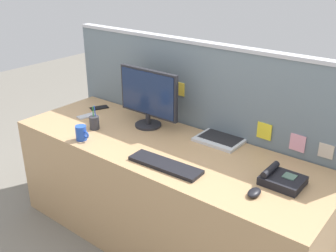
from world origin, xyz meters
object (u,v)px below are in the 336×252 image
Objects in this scene: desk_phone at (281,179)px; pen_cup at (94,123)px; cell_phone_silver_slab at (87,116)px; keyboard_main at (165,165)px; laptop at (225,131)px; coffee_mug at (81,133)px; cell_phone_black_slab at (99,108)px; desktop_monitor at (148,96)px; computer_mouse_right_hand at (254,193)px.

pen_cup is at bearing -174.49° from desk_phone.
keyboard_main is at bearing -1.47° from cell_phone_silver_slab.
laptop is 0.95m from coffee_mug.
desk_phone is 1.30m from coffee_mug.
desktop_monitor is at bearing 23.48° from cell_phone_black_slab.
pen_cup reaches higher than computer_mouse_right_hand.
desktop_monitor is 1.09m from computer_mouse_right_hand.
desktop_monitor is 2.89× the size of pen_cup.
desktop_monitor reaches higher than keyboard_main.
desktop_monitor reaches higher than cell_phone_black_slab.
cell_phone_silver_slab is at bearing -162.50° from laptop.
cell_phone_silver_slab is at bearing -161.13° from desktop_monitor.
desktop_monitor is 0.42m from pen_cup.
desk_phone is at bearing -30.02° from laptop.
laptop reaches higher than cell_phone_black_slab.
laptop is 0.66× the size of keyboard_main.
pen_cup is at bearing 111.70° from coffee_mug.
cell_phone_silver_slab is at bearing 171.30° from computer_mouse_right_hand.
desktop_monitor is at bearing 171.84° from desk_phone.
laptop reaches higher than coffee_mug.
desktop_monitor is 3.54× the size of cell_phone_black_slab.
laptop is 1.07m from cell_phone_silver_slab.
cell_phone_black_slab is at bearing 155.18° from keyboard_main.
coffee_mug reaches higher than cell_phone_black_slab.
desktop_monitor reaches higher than coffee_mug.
laptop is 1.41× the size of desk_phone.
pen_cup is (-0.73, 0.11, 0.04)m from keyboard_main.
coffee_mug is (-0.73, -0.61, 0.00)m from laptop.
laptop reaches higher than computer_mouse_right_hand.
computer_mouse_right_hand is at bearing -2.80° from pen_cup.
desk_phone is (0.54, -0.31, -0.02)m from laptop.
laptop is 0.62m from desk_phone.
laptop is 1.76× the size of pen_cup.
desktop_monitor is at bearing 47.24° from pen_cup.
keyboard_main is at bearing -96.90° from laptop.
cell_phone_silver_slab is at bearing 135.01° from coffee_mug.
keyboard_main is at bearing -158.14° from desk_phone.
coffee_mug is (-0.19, -0.46, -0.18)m from desktop_monitor.
keyboard_main is 1.09m from cell_phone_black_slab.
laptop reaches higher than desk_phone.
cell_phone_silver_slab is 0.19m from cell_phone_black_slab.
desktop_monitor is 0.53m from coffee_mug.
desk_phone is 2.14× the size of computer_mouse_right_hand.
coffee_mug is at bearing -139.85° from laptop.
coffee_mug is at bearing -176.51° from computer_mouse_right_hand.
cell_phone_silver_slab is at bearing -47.45° from cell_phone_black_slab.
pen_cup reaches higher than desk_phone.
desk_phone is 0.20m from computer_mouse_right_hand.
computer_mouse_right_hand is (1.01, -0.35, -0.21)m from desktop_monitor.
keyboard_main is at bearing 2.91° from cell_phone_black_slab.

